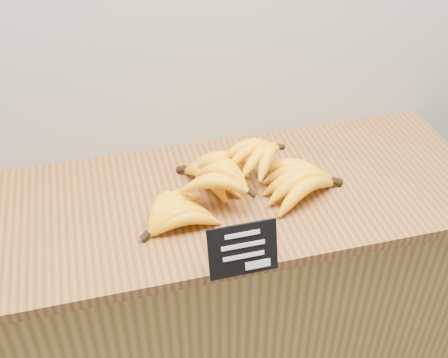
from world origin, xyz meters
The scene contains 4 objects.
counter centered at (-0.03, 2.75, 0.45)m, with size 1.45×0.50×0.90m, color #A37934.
counter_top centered at (-0.03, 2.75, 0.92)m, with size 1.43×0.54×0.03m, color brown.
chalkboard_sign centered at (-0.04, 2.48, 0.99)m, with size 0.16×0.01×0.13m, color black.
banana_pile centered at (0.02, 2.73, 0.98)m, with size 0.54×0.37×0.12m.
Camera 1 is at (-0.30, 1.65, 1.88)m, focal length 45.00 mm.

